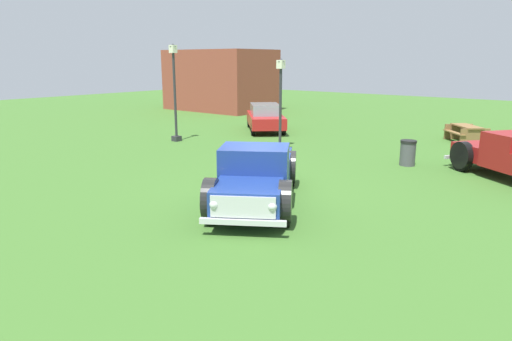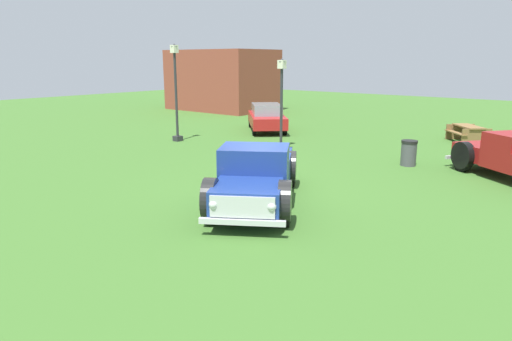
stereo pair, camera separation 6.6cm
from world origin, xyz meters
name	(u,v)px [view 1 (the left image)]	position (x,y,z in m)	size (l,w,h in m)	color
ground_plane	(260,194)	(0.00, 0.00, 0.00)	(80.00, 80.00, 0.00)	#3D6B28
pickup_truck_foreground	(254,178)	(0.60, -1.01, 0.78)	(4.44, 5.50, 1.63)	navy
pickup_truck_behind_left	(512,157)	(5.34, 6.62, 0.74)	(5.13, 4.40, 1.54)	maroon
sedan_distant_a	(265,117)	(-7.52, 9.94, 0.77)	(4.33, 4.42, 1.47)	#B21E1E
lamp_post_near	(175,91)	(-8.83, 4.59, 2.40)	(0.36, 0.36, 4.59)	#2D2D33
lamp_post_far	(280,102)	(-3.72, 6.09, 2.05)	(0.36, 0.36, 3.91)	#2D2D33
picnic_table	(467,131)	(2.16, 13.25, 0.49)	(2.31, 2.33, 0.78)	olive
trash_can	(408,153)	(1.91, 6.44, 0.48)	(0.59, 0.59, 0.95)	#4C4C51
brick_pavilion	(220,80)	(-17.15, 16.60, 2.29)	(7.92, 5.05, 4.59)	brown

